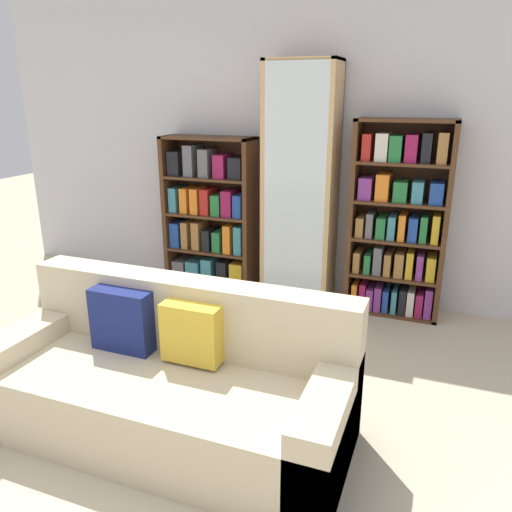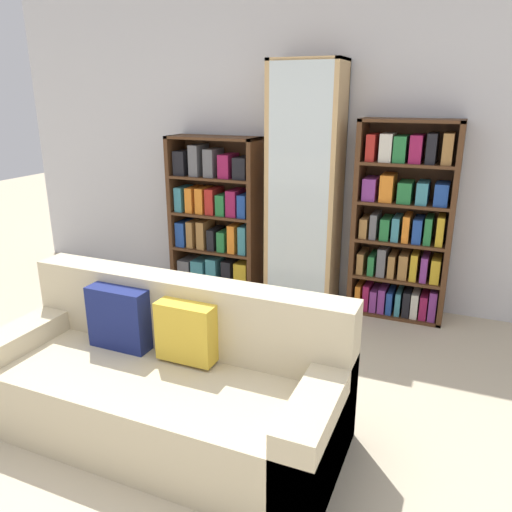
{
  "view_description": "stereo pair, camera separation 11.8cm",
  "coord_description": "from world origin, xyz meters",
  "px_view_note": "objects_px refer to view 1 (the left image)",
  "views": [
    {
      "loc": [
        1.18,
        -1.57,
        1.78
      ],
      "look_at": [
        0.02,
        1.45,
        0.73
      ],
      "focal_mm": 35.0,
      "sensor_mm": 36.0,
      "label": 1
    },
    {
      "loc": [
        1.29,
        -1.53,
        1.78
      ],
      "look_at": [
        0.02,
        1.45,
        0.73
      ],
      "focal_mm": 35.0,
      "sensor_mm": 36.0,
      "label": 2
    }
  ],
  "objects_px": {
    "display_cabinet": "(301,188)",
    "bookshelf_right": "(398,224)",
    "couch": "(169,385)",
    "wine_bottle": "(327,329)",
    "bookshelf_left": "(210,218)"
  },
  "relations": [
    {
      "from": "couch",
      "to": "bookshelf_right",
      "type": "relative_size",
      "value": 1.22
    },
    {
      "from": "couch",
      "to": "display_cabinet",
      "type": "xyz_separation_m",
      "value": [
        0.12,
        2.06,
        0.74
      ]
    },
    {
      "from": "couch",
      "to": "bookshelf_left",
      "type": "relative_size",
      "value": 1.38
    },
    {
      "from": "couch",
      "to": "wine_bottle",
      "type": "height_order",
      "value": "couch"
    },
    {
      "from": "bookshelf_right",
      "to": "bookshelf_left",
      "type": "bearing_deg",
      "value": -179.98
    },
    {
      "from": "display_cabinet",
      "to": "bookshelf_right",
      "type": "bearing_deg",
      "value": 1.12
    },
    {
      "from": "couch",
      "to": "bookshelf_right",
      "type": "height_order",
      "value": "bookshelf_right"
    },
    {
      "from": "couch",
      "to": "display_cabinet",
      "type": "distance_m",
      "value": 2.19
    },
    {
      "from": "couch",
      "to": "bookshelf_right",
      "type": "xyz_separation_m",
      "value": [
        0.95,
        2.08,
        0.49
      ]
    },
    {
      "from": "bookshelf_left",
      "to": "wine_bottle",
      "type": "height_order",
      "value": "bookshelf_left"
    },
    {
      "from": "couch",
      "to": "display_cabinet",
      "type": "bearing_deg",
      "value": 86.68
    },
    {
      "from": "display_cabinet",
      "to": "wine_bottle",
      "type": "relative_size",
      "value": 6.16
    },
    {
      "from": "bookshelf_left",
      "to": "bookshelf_right",
      "type": "height_order",
      "value": "bookshelf_right"
    },
    {
      "from": "bookshelf_right",
      "to": "wine_bottle",
      "type": "relative_size",
      "value": 4.81
    },
    {
      "from": "bookshelf_left",
      "to": "wine_bottle",
      "type": "bearing_deg",
      "value": -31.67
    }
  ]
}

